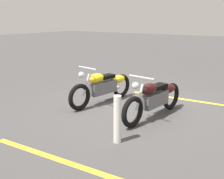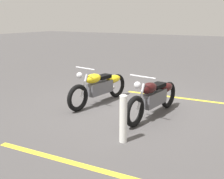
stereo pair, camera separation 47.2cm
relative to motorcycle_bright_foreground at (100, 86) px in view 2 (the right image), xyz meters
The scene contains 6 objects.
ground_plane 0.93m from the motorcycle_bright_foreground, 98.10° to the left, with size 60.00×60.00×0.00m, color #474444.
motorcycle_bright_foreground is the anchor object (origin of this frame).
motorcycle_dark_foreground 1.61m from the motorcycle_bright_foreground, 83.18° to the left, with size 2.23×0.62×1.04m.
bollard_post 2.42m from the motorcycle_bright_foreground, 42.29° to the left, with size 0.14×0.14×0.89m, color white.
parking_stripe_near 2.36m from the motorcycle_bright_foreground, 131.16° to the left, with size 3.20×0.12×0.01m, color yellow.
parking_stripe_mid 3.20m from the motorcycle_bright_foreground, 25.69° to the left, with size 3.20×0.12×0.01m, color yellow.
Camera 2 is at (5.98, 2.95, 2.22)m, focal length 43.45 mm.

